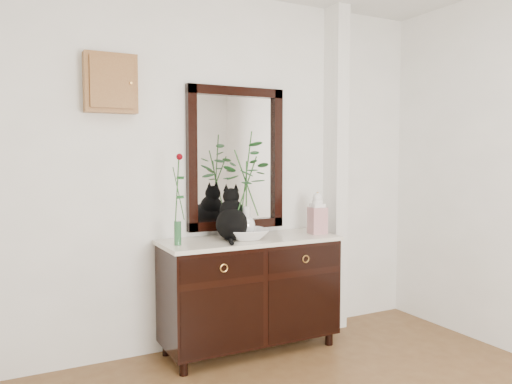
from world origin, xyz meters
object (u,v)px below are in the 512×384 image
cat (232,214)px  lotus_bowl (246,234)px  ginger_jar (317,213)px  sideboard (250,288)px

cat → lotus_bowl: 0.19m
ginger_jar → sideboard: bearing=175.2°
sideboard → lotus_bowl: size_ratio=4.26×
lotus_bowl → ginger_jar: ginger_jar is taller
sideboard → ginger_jar: 0.79m
sideboard → ginger_jar: size_ratio=4.01×
sideboard → cat: 0.59m
cat → lotus_bowl: cat is taller
cat → lotus_bowl: bearing=-0.4°
sideboard → ginger_jar: bearing=-4.8°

